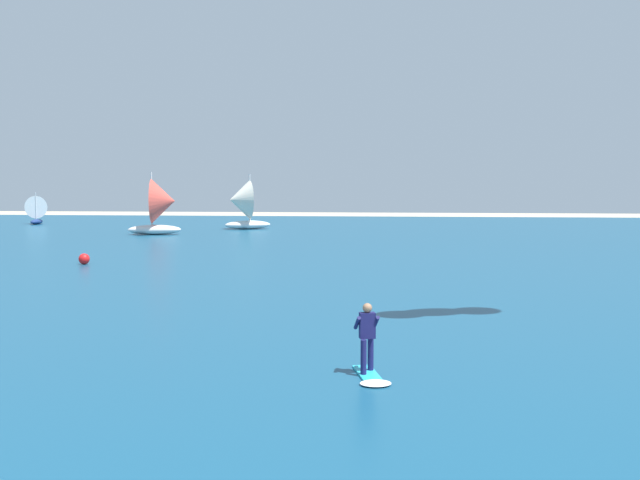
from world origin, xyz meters
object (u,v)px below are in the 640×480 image
at_px(sailboat_far_left, 162,206).
at_px(marker_buoy, 84,259).
at_px(sailboat_near_shore, 241,204).
at_px(kitesurfer, 369,350).
at_px(sailboat_heeled_over, 37,209).

relative_size(sailboat_far_left, marker_buoy, 9.00).
distance_m(sailboat_far_left, sailboat_near_shore, 9.59).
bearing_deg(kitesurfer, sailboat_heeled_over, 122.21).
height_order(kitesurfer, sailboat_far_left, sailboat_far_left).
xyz_separation_m(kitesurfer, sailboat_near_shore, (-14.24, 53.64, 1.81)).
distance_m(kitesurfer, sailboat_near_shore, 55.53).
bearing_deg(sailboat_near_shore, kitesurfer, -75.13).
relative_size(sailboat_far_left, sailboat_near_shore, 1.02).
distance_m(sailboat_far_left, marker_buoy, 23.72).
bearing_deg(kitesurfer, marker_buoy, 126.42).
height_order(sailboat_near_shore, sailboat_heeled_over, sailboat_near_shore).
bearing_deg(sailboat_far_left, kitesurfer, -66.86).
distance_m(kitesurfer, sailboat_far_left, 49.64).
distance_m(sailboat_near_shore, marker_buoy, 31.58).
height_order(sailboat_near_shore, marker_buoy, sailboat_near_shore).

